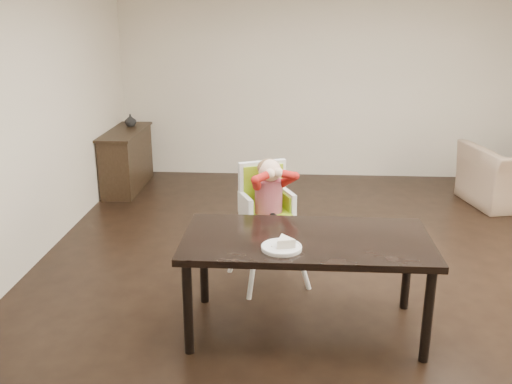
{
  "coord_description": "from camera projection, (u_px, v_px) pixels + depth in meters",
  "views": [
    {
      "loc": [
        -0.58,
        -4.59,
        2.34
      ],
      "look_at": [
        -0.86,
        -0.07,
        0.87
      ],
      "focal_mm": 40.0,
      "sensor_mm": 36.0,
      "label": 1
    }
  ],
  "objects": [
    {
      "name": "high_chair",
      "position": [
        268.0,
        196.0,
        4.91
      ],
      "size": [
        0.62,
        0.62,
        1.13
      ],
      "rotation": [
        0.0,
        0.0,
        0.4
      ],
      "color": "white",
      "rests_on": "ground"
    },
    {
      "name": "ground",
      "position": [
        354.0,
        285.0,
        5.05
      ],
      "size": [
        7.0,
        7.0,
        0.0
      ],
      "primitive_type": "plane",
      "color": "black",
      "rests_on": "ground"
    },
    {
      "name": "vase",
      "position": [
        130.0,
        120.0,
        7.79
      ],
      "size": [
        0.19,
        0.2,
        0.16
      ],
      "primitive_type": "imported",
      "rotation": [
        0.0,
        0.0,
        -0.23
      ],
      "color": "#99999E",
      "rests_on": "sideboard"
    },
    {
      "name": "plate",
      "position": [
        283.0,
        245.0,
        3.92
      ],
      "size": [
        0.33,
        0.33,
        0.08
      ],
      "rotation": [
        0.0,
        0.0,
        -0.17
      ],
      "color": "white",
      "rests_on": "dining_table"
    },
    {
      "name": "room_walls",
      "position": [
        366.0,
        72.0,
        4.48
      ],
      "size": [
        6.02,
        7.02,
        2.71
      ],
      "color": "beige",
      "rests_on": "ground"
    },
    {
      "name": "dining_table",
      "position": [
        306.0,
        247.0,
        4.15
      ],
      "size": [
        1.8,
        0.9,
        0.75
      ],
      "color": "black",
      "rests_on": "ground"
    },
    {
      "name": "sideboard",
      "position": [
        127.0,
        159.0,
        7.65
      ],
      "size": [
        0.44,
        1.26,
        0.79
      ],
      "color": "black",
      "rests_on": "ground"
    }
  ]
}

